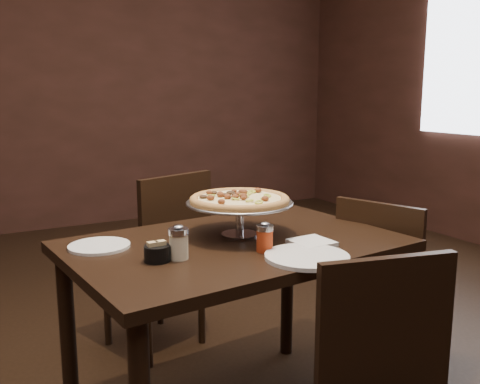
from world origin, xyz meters
TOP-DOWN VIEW (x-y plane):
  - room at (0.06, 0.03)m, footprint 6.04×7.04m
  - dining_table at (0.09, 0.09)m, footprint 1.22×0.88m
  - pizza_stand at (0.15, 0.15)m, footprint 0.40×0.40m
  - parmesan_shaker at (-0.16, -0.01)m, footprint 0.06×0.06m
  - pepper_flake_shaker at (0.12, -0.07)m, footprint 0.06×0.06m
  - packet_caddy at (-0.23, 0.01)m, footprint 0.08×0.08m
  - napkin_stack at (0.31, -0.08)m, footprint 0.14×0.14m
  - plate_left at (-0.35, 0.24)m, footprint 0.21×0.21m
  - plate_near at (0.20, -0.20)m, footprint 0.27×0.27m
  - serving_spatula at (0.16, 0.03)m, footprint 0.18×0.18m
  - chair_far at (0.08, 0.80)m, footprint 0.52×0.52m
  - chair_side at (0.81, 0.05)m, footprint 0.49×0.49m

SIDE VIEW (x-z plane):
  - chair_side at x=0.81m, z-range 0.04..0.85m
  - chair_far at x=0.08m, z-range 0.04..0.92m
  - dining_table at x=0.09m, z-range 0.27..0.98m
  - plate_left at x=-0.35m, z-range 0.72..0.73m
  - plate_near at x=0.20m, z-range 0.72..0.73m
  - napkin_stack at x=0.31m, z-range 0.72..0.73m
  - packet_caddy at x=-0.23m, z-range 0.72..0.78m
  - pepper_flake_shaker at x=0.12m, z-range 0.72..0.82m
  - parmesan_shaker at x=-0.16m, z-range 0.72..0.83m
  - serving_spatula at x=0.16m, z-range 0.84..0.86m
  - pizza_stand at x=0.15m, z-range 0.77..0.94m
  - room at x=0.06m, z-range -0.02..2.82m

